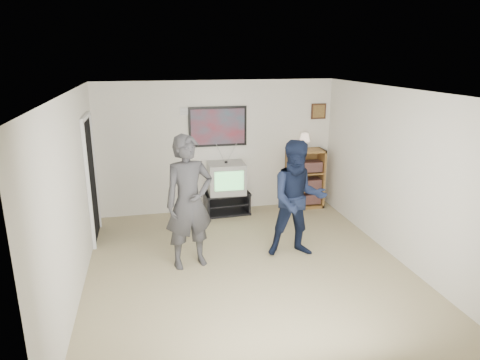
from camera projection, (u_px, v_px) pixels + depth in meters
name	position (u px, v px, depth m)	size (l,w,h in m)	color
room_shell	(243.00, 178.00, 6.11)	(4.51, 5.00, 2.51)	#8A7A57
media_stand	(227.00, 203.00, 8.20)	(0.87, 0.51, 0.43)	black
crt_television	(226.00, 178.00, 8.05)	(0.68, 0.58, 0.58)	gray
bookshelf	(305.00, 179.00, 8.47)	(0.71, 0.41, 1.17)	brown
table_lamp	(305.00, 142.00, 8.24)	(0.21, 0.21, 0.33)	beige
person_tall	(189.00, 202.00, 5.99)	(0.70, 0.46, 1.92)	#313134
person_short	(298.00, 199.00, 6.33)	(0.86, 0.67, 1.78)	black
controller_left	(190.00, 187.00, 6.11)	(0.03, 0.11, 0.03)	white
controller_right	(294.00, 188.00, 6.47)	(0.04, 0.12, 0.04)	white
poster	(218.00, 127.00, 8.00)	(1.10, 0.03, 0.75)	black
air_vent	(188.00, 111.00, 7.80)	(0.28, 0.02, 0.14)	white
small_picture	(319.00, 111.00, 8.35)	(0.30, 0.03, 0.30)	black
doorway	(91.00, 180.00, 6.90)	(0.03, 0.85, 2.00)	black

